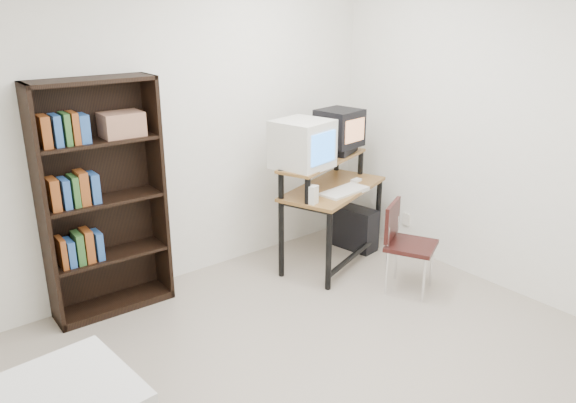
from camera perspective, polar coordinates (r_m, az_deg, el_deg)
floor at (r=3.81m, az=5.26°, el=-17.91°), size 4.00×4.00×0.01m
back_wall at (r=4.77m, az=-11.17°, el=6.95°), size 4.00×0.01×2.60m
right_wall at (r=4.77m, az=23.50°, el=5.70°), size 0.01×4.00×2.60m
computer_desk at (r=5.13m, az=4.43°, el=0.88°), size 1.22×0.89×0.98m
crt_monitor at (r=4.80m, az=1.49°, el=5.84°), size 0.51×0.51×0.41m
vcr at (r=5.31m, az=5.15°, el=5.25°), size 0.44×0.39×0.08m
crt_tv at (r=5.26m, az=5.24°, el=7.46°), size 0.41×0.40×0.34m
cd_spindle at (r=5.10m, az=4.35°, el=4.51°), size 0.17×0.17×0.05m
keyboard at (r=4.97m, az=5.72°, el=0.98°), size 0.49×0.27×0.03m
mousepad at (r=5.29m, az=7.08°, el=1.91°), size 0.28×0.27×0.01m
mouse at (r=5.29m, az=6.94°, el=2.11°), size 0.11×0.08×0.03m
desk_speaker at (r=4.64m, az=2.49°, el=0.61°), size 0.10×0.10×0.17m
pc_tower at (r=5.59m, az=6.75°, el=-2.68°), size 0.26×0.47×0.42m
school_chair at (r=4.76m, az=11.71°, el=-3.66°), size 0.51×0.51×0.76m
bookshelf at (r=4.46m, az=-18.46°, el=0.46°), size 0.91×0.33×1.81m
wall_outlet at (r=5.65m, az=11.91°, el=-1.77°), size 0.02×0.08×0.12m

